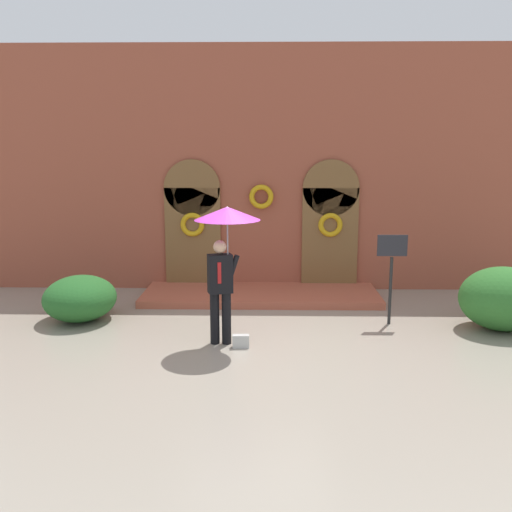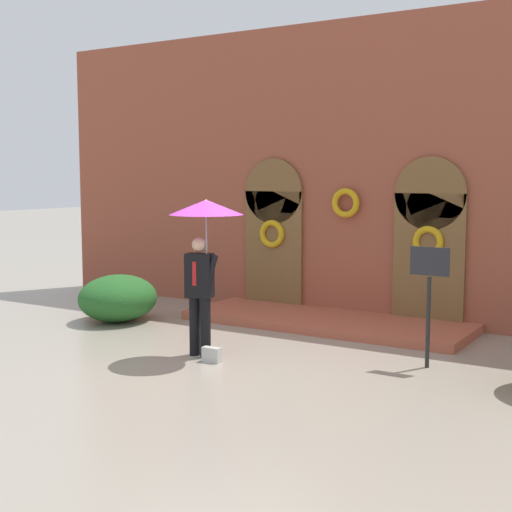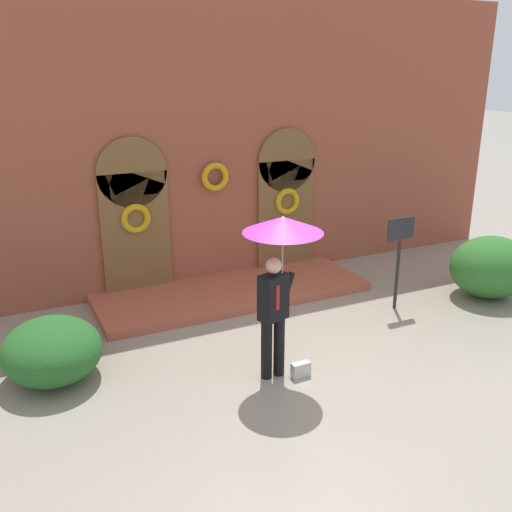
{
  "view_description": "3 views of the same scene",
  "coord_description": "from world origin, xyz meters",
  "px_view_note": "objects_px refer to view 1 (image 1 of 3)",
  "views": [
    {
      "loc": [
        0.14,
        -9.25,
        3.33
      ],
      "look_at": [
        -0.07,
        1.36,
        1.29
      ],
      "focal_mm": 40.0,
      "sensor_mm": 36.0,
      "label": 1
    },
    {
      "loc": [
        5.59,
        -8.42,
        2.71
      ],
      "look_at": [
        -0.55,
        1.53,
        1.39
      ],
      "focal_mm": 50.0,
      "sensor_mm": 36.0,
      "label": 2
    },
    {
      "loc": [
        -3.99,
        -6.35,
        4.29
      ],
      "look_at": [
        -0.07,
        1.87,
        1.2
      ],
      "focal_mm": 40.0,
      "sensor_mm": 36.0,
      "label": 3
    }
  ],
  "objects_px": {
    "person_with_umbrella": "(226,234)",
    "shrub_right": "(503,299)",
    "shrub_left": "(80,298)",
    "sign_post": "(391,264)",
    "handbag": "(241,341)"
  },
  "relations": [
    {
      "from": "person_with_umbrella",
      "to": "shrub_right",
      "type": "relative_size",
      "value": 1.47
    },
    {
      "from": "shrub_left",
      "to": "sign_post",
      "type": "bearing_deg",
      "value": -1.26
    },
    {
      "from": "handbag",
      "to": "shrub_right",
      "type": "relative_size",
      "value": 0.17
    },
    {
      "from": "person_with_umbrella",
      "to": "shrub_right",
      "type": "height_order",
      "value": "person_with_umbrella"
    },
    {
      "from": "person_with_umbrella",
      "to": "sign_post",
      "type": "xyz_separation_m",
      "value": [
        3.03,
        1.17,
        -0.75
      ]
    },
    {
      "from": "shrub_right",
      "to": "person_with_umbrella",
      "type": "bearing_deg",
      "value": -170.16
    },
    {
      "from": "person_with_umbrella",
      "to": "sign_post",
      "type": "bearing_deg",
      "value": 21.14
    },
    {
      "from": "sign_post",
      "to": "shrub_left",
      "type": "relative_size",
      "value": 1.11
    },
    {
      "from": "person_with_umbrella",
      "to": "shrub_left",
      "type": "relative_size",
      "value": 1.53
    },
    {
      "from": "shrub_left",
      "to": "shrub_right",
      "type": "distance_m",
      "value": 8.0
    },
    {
      "from": "shrub_left",
      "to": "person_with_umbrella",
      "type": "bearing_deg",
      "value": -23.84
    },
    {
      "from": "person_with_umbrella",
      "to": "handbag",
      "type": "bearing_deg",
      "value": -38.09
    },
    {
      "from": "person_with_umbrella",
      "to": "handbag",
      "type": "xyz_separation_m",
      "value": [
        0.26,
        -0.2,
        -1.8
      ]
    },
    {
      "from": "person_with_umbrella",
      "to": "sign_post",
      "type": "distance_m",
      "value": 3.33
    },
    {
      "from": "handbag",
      "to": "sign_post",
      "type": "height_order",
      "value": "sign_post"
    }
  ]
}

